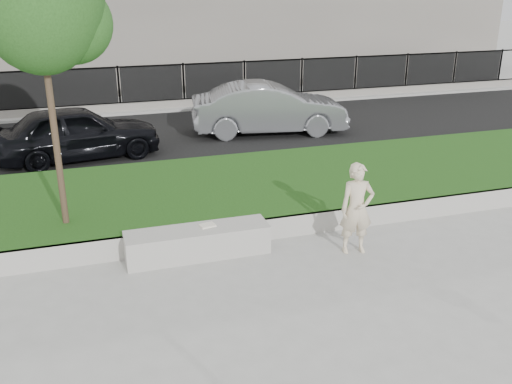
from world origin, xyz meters
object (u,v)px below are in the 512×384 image
object	(u,v)px
book	(207,225)
stone_bench	(198,242)
car_silver	(269,108)
car_dark	(77,132)
man	(357,209)

from	to	relation	value
book	stone_bench	bearing A→B (deg)	-173.57
car_silver	car_dark	bearing A→B (deg)	109.49
man	book	distance (m)	2.49
man	car_silver	xyz separation A→B (m)	(1.10, 7.75, -0.00)
stone_bench	car_dark	size ratio (longest dim) A/B	0.59
stone_bench	car_silver	distance (m)	8.01
car_dark	car_silver	distance (m)	5.50
stone_bench	book	distance (m)	0.32
car_dark	car_silver	size ratio (longest dim) A/B	0.90
man	car_dark	size ratio (longest dim) A/B	0.39
car_dark	man	bearing A→B (deg)	-157.17
man	book	bearing A→B (deg)	173.13
stone_bench	book	bearing A→B (deg)	17.63
car_silver	stone_bench	bearing A→B (deg)	161.85
man	book	world-z (taller)	man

